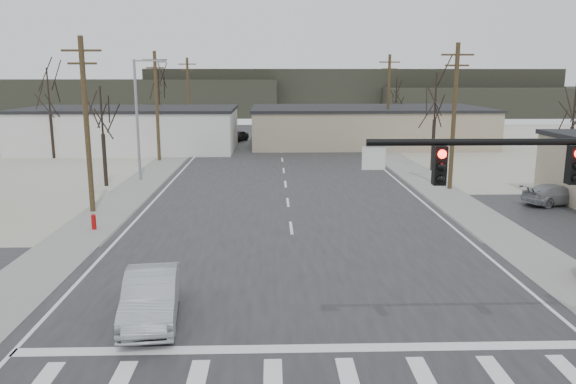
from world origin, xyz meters
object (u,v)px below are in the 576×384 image
at_px(car_far_b, 238,136).
at_px(car_parked_silver, 555,194).
at_px(sedan_crossing, 151,296).
at_px(car_far_a, 295,138).
at_px(fire_hydrant, 94,222).

bearing_deg(car_far_b, car_parked_silver, -34.05).
distance_m(sedan_crossing, car_far_a, 47.51).
bearing_deg(car_far_a, fire_hydrant, 64.51).
relative_size(sedan_crossing, car_far_a, 0.96).
bearing_deg(fire_hydrant, car_far_a, 71.77).
bearing_deg(fire_hydrant, sedan_crossing, -64.47).
bearing_deg(car_parked_silver, sedan_crossing, 109.57).
distance_m(car_far_a, car_parked_silver, 34.40).
distance_m(sedan_crossing, car_far_b, 50.48).
bearing_deg(sedan_crossing, car_parked_silver, 29.95).
bearing_deg(car_parked_silver, car_far_b, 14.78).
height_order(sedan_crossing, car_far_b, sedan_crossing).
bearing_deg(car_far_b, sedan_crossing, -65.90).
xyz_separation_m(fire_hydrant, car_parked_silver, (26.67, 5.00, 0.21)).
xyz_separation_m(sedan_crossing, car_far_a, (6.62, 47.05, -0.06)).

